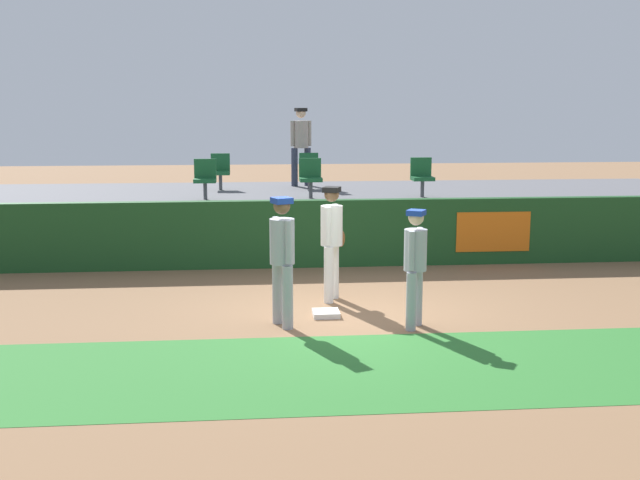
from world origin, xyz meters
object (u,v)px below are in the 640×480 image
(seat_front_center, at_px, (310,176))
(seat_front_right, at_px, (422,175))
(player_fielder_home, at_px, (332,235))
(seat_back_center, at_px, (309,169))
(seat_back_left, at_px, (220,170))
(seat_front_left, at_px, (205,177))
(spectator_hooded, at_px, (301,141))
(first_base, at_px, (326,313))
(player_runner_visitor, at_px, (282,252))
(player_coach_visitor, at_px, (415,260))

(seat_front_center, relative_size, seat_front_right, 1.00)
(player_fielder_home, distance_m, seat_back_center, 5.97)
(seat_back_left, height_order, seat_front_center, same)
(player_fielder_home, bearing_deg, seat_front_left, -130.10)
(seat_front_center, distance_m, seat_front_right, 2.41)
(seat_front_right, bearing_deg, spectator_hooded, 134.51)
(seat_front_center, bearing_deg, seat_back_center, 86.44)
(player_fielder_home, bearing_deg, seat_back_left, -140.07)
(first_base, height_order, seat_front_center, seat_front_center)
(first_base, relative_size, player_fielder_home, 0.21)
(player_fielder_home, bearing_deg, seat_front_right, 171.45)
(seat_front_right, relative_size, spectator_hooded, 0.45)
(player_fielder_home, distance_m, seat_front_left, 4.75)
(player_fielder_home, bearing_deg, player_runner_visitor, -9.79)
(spectator_hooded, bearing_deg, seat_front_left, 34.52)
(player_fielder_home, xyz_separation_m, spectator_hooded, (-0.05, 6.63, 1.21))
(spectator_hooded, bearing_deg, player_fielder_home, 76.37)
(player_fielder_home, bearing_deg, spectator_hooded, -158.10)
(player_fielder_home, bearing_deg, seat_back_center, -159.43)
(seat_front_left, bearing_deg, player_runner_visitor, -76.17)
(first_base, height_order, player_coach_visitor, player_coach_visitor)
(player_fielder_home, distance_m, seat_back_left, 6.29)
(first_base, bearing_deg, seat_back_center, 87.64)
(player_runner_visitor, xyz_separation_m, seat_back_center, (0.96, 7.37, 0.58))
(seat_front_left, distance_m, spectator_hooded, 3.37)
(first_base, bearing_deg, seat_front_right, 63.13)
(player_runner_visitor, distance_m, seat_back_left, 7.48)
(player_coach_visitor, distance_m, seat_back_left, 8.22)
(seat_back_center, bearing_deg, seat_front_left, -142.38)
(seat_back_center, height_order, spectator_hooded, spectator_hooded)
(player_runner_visitor, relative_size, seat_back_left, 2.24)
(seat_front_center, relative_size, spectator_hooded, 0.45)
(spectator_hooded, bearing_deg, seat_back_center, 87.73)
(seat_front_left, relative_size, spectator_hooded, 0.45)
(seat_front_left, bearing_deg, seat_back_left, 81.82)
(seat_back_left, bearing_deg, seat_front_right, -22.36)
(seat_back_left, height_order, seat_back_center, same)
(seat_front_left, xyz_separation_m, spectator_hooded, (2.19, 2.49, 0.62))
(player_fielder_home, distance_m, player_coach_visitor, 1.97)
(seat_back_center, bearing_deg, player_coach_visitor, -83.14)
(first_base, distance_m, seat_front_left, 5.73)
(player_fielder_home, xyz_separation_m, seat_front_left, (-2.24, 4.14, 0.59))
(player_runner_visitor, bearing_deg, seat_front_left, 171.19)
(player_fielder_home, height_order, seat_front_center, seat_front_center)
(player_coach_visitor, height_order, spectator_hooded, spectator_hooded)
(player_coach_visitor, xyz_separation_m, seat_front_right, (1.38, 5.83, 0.67))
(player_runner_visitor, relative_size, spectator_hooded, 1.00)
(player_runner_visitor, distance_m, spectator_hooded, 8.19)
(player_coach_visitor, bearing_deg, seat_front_right, -164.04)
(seat_back_left, bearing_deg, first_base, -75.44)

